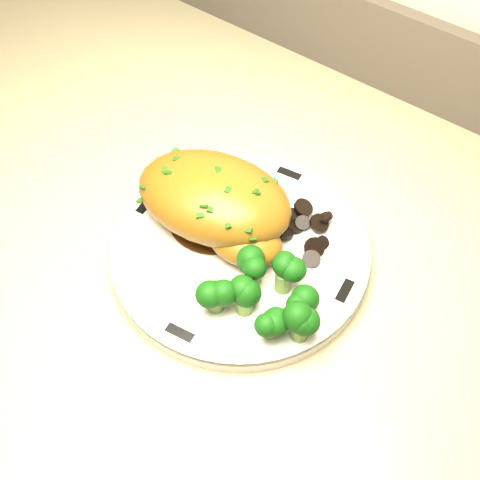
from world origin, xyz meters
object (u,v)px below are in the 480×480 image
Objects in this scene: counter at (297,430)px; chicken_breast at (217,202)px; plate at (240,251)px; broccoli_florets at (266,297)px.

counter is 10.92× the size of chicken_breast.
chicken_breast is at bearing 164.16° from plate.
chicken_breast is 0.12m from broccoli_florets.
broccoli_florets is at bearing -103.69° from counter.
counter reaches higher than broccoli_florets.
counter is at bearing 0.95° from chicken_breast.
chicken_breast is 1.82× the size of broccoli_florets.
counter is at bearing 76.31° from broccoli_florets.
broccoli_florets reaches higher than plate.
counter is 0.52m from broccoli_florets.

